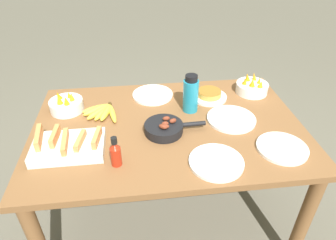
% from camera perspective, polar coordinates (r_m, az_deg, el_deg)
% --- Properties ---
extents(ground_plane, '(14.00, 14.00, 0.00)m').
position_cam_1_polar(ground_plane, '(2.14, -0.00, -17.13)').
color(ground_plane, '#666051').
extents(dining_table, '(1.45, 0.96, 0.73)m').
position_cam_1_polar(dining_table, '(1.68, -0.00, -3.59)').
color(dining_table, brown).
rests_on(dining_table, ground_plane).
extents(banana_bunch, '(0.21, 0.20, 0.04)m').
position_cam_1_polar(banana_bunch, '(1.74, -12.41, 1.66)').
color(banana_bunch, gold).
rests_on(banana_bunch, dining_table).
extents(melon_tray, '(0.34, 0.22, 0.10)m').
position_cam_1_polar(melon_tray, '(1.51, -18.50, -4.64)').
color(melon_tray, silver).
rests_on(melon_tray, dining_table).
extents(skillet, '(0.32, 0.20, 0.08)m').
position_cam_1_polar(skillet, '(1.55, -0.62, -1.53)').
color(skillet, black).
rests_on(skillet, dining_table).
extents(frittata_plate_center, '(0.22, 0.22, 0.05)m').
position_cam_1_polar(frittata_plate_center, '(1.87, 7.85, 4.73)').
color(frittata_plate_center, white).
rests_on(frittata_plate_center, dining_table).
extents(empty_plate_near_front, '(0.27, 0.27, 0.02)m').
position_cam_1_polar(empty_plate_near_front, '(1.69, 11.99, 0.14)').
color(empty_plate_near_front, white).
rests_on(empty_plate_near_front, dining_table).
extents(empty_plate_far_left, '(0.25, 0.25, 0.02)m').
position_cam_1_polar(empty_plate_far_left, '(1.89, -2.93, 4.82)').
color(empty_plate_far_left, white).
rests_on(empty_plate_far_left, dining_table).
extents(empty_plate_far_right, '(0.25, 0.25, 0.02)m').
position_cam_1_polar(empty_plate_far_right, '(1.56, 20.89, -5.00)').
color(empty_plate_far_right, white).
rests_on(empty_plate_far_right, dining_table).
extents(empty_plate_mid_edge, '(0.25, 0.25, 0.02)m').
position_cam_1_polar(empty_plate_mid_edge, '(1.40, 9.17, -7.91)').
color(empty_plate_mid_edge, white).
rests_on(empty_plate_mid_edge, dining_table).
extents(fruit_bowl_mango, '(0.19, 0.19, 0.12)m').
position_cam_1_polar(fruit_bowl_mango, '(1.82, -18.80, 2.78)').
color(fruit_bowl_mango, white).
rests_on(fruit_bowl_mango, dining_table).
extents(fruit_bowl_citrus, '(0.20, 0.20, 0.12)m').
position_cam_1_polar(fruit_bowl_citrus, '(1.98, 15.68, 6.06)').
color(fruit_bowl_citrus, white).
rests_on(fruit_bowl_citrus, dining_table).
extents(water_bottle, '(0.09, 0.09, 0.22)m').
position_cam_1_polar(water_bottle, '(1.70, 4.34, 4.92)').
color(water_bottle, teal).
rests_on(water_bottle, dining_table).
extents(hot_sauce_bottle, '(0.05, 0.05, 0.15)m').
position_cam_1_polar(hot_sauce_bottle, '(1.36, -9.96, -6.21)').
color(hot_sauce_bottle, '#B72814').
rests_on(hot_sauce_bottle, dining_table).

